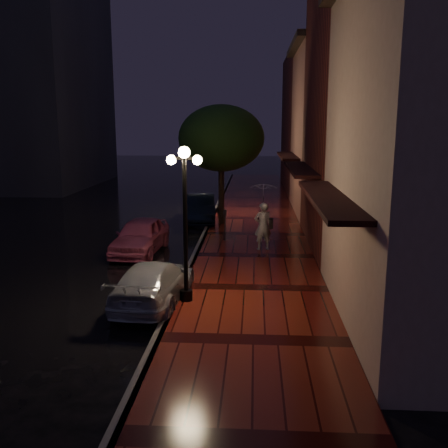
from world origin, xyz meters
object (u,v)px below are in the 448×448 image
at_px(silver_car, 154,283).
at_px(navy_car, 200,208).
at_px(parking_meter, 225,222).
at_px(pink_car, 140,236).
at_px(woman_with_umbrella, 263,206).
at_px(streetlamp_near, 185,215).
at_px(streetlamp_far, 220,169).
at_px(street_tree, 221,140).

bearing_deg(silver_car, navy_car, -85.39).
bearing_deg(parking_meter, pink_car, -145.31).
bearing_deg(woman_with_umbrella, parking_meter, -55.83).
distance_m(pink_car, navy_car, 6.65).
distance_m(pink_car, silver_car, 5.77).
height_order(silver_car, woman_with_umbrella, woman_with_umbrella).
relative_size(streetlamp_near, pink_car, 1.06).
bearing_deg(streetlamp_far, navy_car, -116.47).
bearing_deg(woman_with_umbrella, silver_car, 46.99).
relative_size(streetlamp_near, street_tree, 0.74).
height_order(streetlamp_near, woman_with_umbrella, streetlamp_near).
relative_size(pink_car, parking_meter, 3.04).
bearing_deg(silver_car, streetlamp_near, 177.28).
xyz_separation_m(streetlamp_far, woman_with_umbrella, (2.24, -8.08, -0.71)).
relative_size(woman_with_umbrella, parking_meter, 1.97).
xyz_separation_m(street_tree, parking_meter, (0.39, -3.67, -3.28)).
height_order(pink_car, parking_meter, parking_meter).
height_order(pink_car, navy_car, navy_car).
distance_m(pink_car, parking_meter, 3.66).
relative_size(pink_car, woman_with_umbrella, 1.54).
bearing_deg(silver_car, parking_meter, -97.91).
xyz_separation_m(pink_car, silver_car, (1.65, -5.53, -0.08)).
bearing_deg(streetlamp_near, parking_meter, 84.93).
bearing_deg(pink_car, street_tree, 65.68).
bearing_deg(street_tree, streetlamp_near, -91.35).
bearing_deg(woman_with_umbrella, street_tree, -82.92).
xyz_separation_m(pink_car, woman_with_umbrella, (4.83, 0.26, 1.20)).
xyz_separation_m(street_tree, silver_car, (-1.21, -10.87, -3.63)).
distance_m(pink_car, woman_with_umbrella, 4.99).
bearing_deg(pink_car, navy_car, 79.48).
bearing_deg(parking_meter, silver_car, -95.09).
bearing_deg(woman_with_umbrella, pink_car, -11.08).
relative_size(streetlamp_near, streetlamp_far, 1.00).
xyz_separation_m(streetlamp_near, navy_car, (-0.95, 12.09, -1.88)).
bearing_deg(navy_car, woman_with_umbrella, -69.13).
xyz_separation_m(streetlamp_far, silver_car, (-0.95, -13.88, -1.99)).
distance_m(streetlamp_far, navy_car, 2.84).
height_order(street_tree, navy_car, street_tree).
distance_m(street_tree, navy_car, 3.89).
distance_m(streetlamp_far, woman_with_umbrella, 8.42).
xyz_separation_m(streetlamp_near, woman_with_umbrella, (2.24, 5.92, -0.71)).
height_order(streetlamp_near, street_tree, street_tree).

